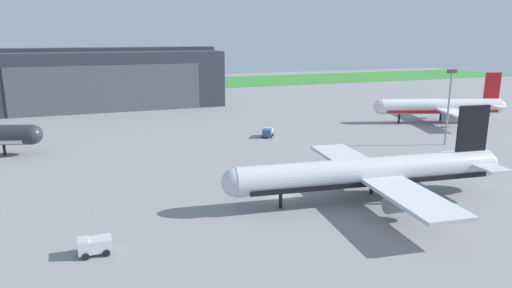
{
  "coord_description": "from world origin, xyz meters",
  "views": [
    {
      "loc": [
        -27.49,
        -63.66,
        25.33
      ],
      "look_at": [
        3.76,
        21.2,
        3.4
      ],
      "focal_mm": 32.03,
      "sensor_mm": 36.0,
      "label": 1
    }
  ],
  "objects_px": {
    "airliner_near_left": "(369,173)",
    "apron_light_mast": "(449,101)",
    "pushback_tractor": "(95,245)",
    "ops_van": "(268,132)",
    "airliner_far_right": "(440,107)",
    "maintenance_hangar": "(105,78)"
  },
  "relations": [
    {
      "from": "apron_light_mast",
      "to": "pushback_tractor",
      "type": "bearing_deg",
      "value": -159.47
    },
    {
      "from": "pushback_tractor",
      "to": "airliner_near_left",
      "type": "bearing_deg",
      "value": 6.25
    },
    {
      "from": "maintenance_hangar",
      "to": "airliner_near_left",
      "type": "distance_m",
      "value": 121.16
    },
    {
      "from": "airliner_near_left",
      "to": "maintenance_hangar",
      "type": "bearing_deg",
      "value": 106.14
    },
    {
      "from": "airliner_near_left",
      "to": "apron_light_mast",
      "type": "relative_size",
      "value": 2.63
    },
    {
      "from": "apron_light_mast",
      "to": "airliner_far_right",
      "type": "bearing_deg",
      "value": 51.36
    },
    {
      "from": "airliner_near_left",
      "to": "airliner_far_right",
      "type": "bearing_deg",
      "value": 40.44
    },
    {
      "from": "ops_van",
      "to": "airliner_far_right",
      "type": "bearing_deg",
      "value": 0.59
    },
    {
      "from": "airliner_near_left",
      "to": "ops_van",
      "type": "bearing_deg",
      "value": 87.91
    },
    {
      "from": "airliner_far_right",
      "to": "pushback_tractor",
      "type": "distance_m",
      "value": 109.46
    },
    {
      "from": "airliner_near_left",
      "to": "ops_van",
      "type": "relative_size",
      "value": 9.87
    },
    {
      "from": "airliner_far_right",
      "to": "maintenance_hangar",
      "type": "bearing_deg",
      "value": 142.42
    },
    {
      "from": "airliner_near_left",
      "to": "ops_van",
      "type": "height_order",
      "value": "airliner_near_left"
    },
    {
      "from": "airliner_far_right",
      "to": "ops_van",
      "type": "height_order",
      "value": "airliner_far_right"
    },
    {
      "from": "ops_van",
      "to": "airliner_near_left",
      "type": "bearing_deg",
      "value": -92.09
    },
    {
      "from": "airliner_near_left",
      "to": "pushback_tractor",
      "type": "height_order",
      "value": "airliner_near_left"
    },
    {
      "from": "maintenance_hangar",
      "to": "apron_light_mast",
      "type": "distance_m",
      "value": 115.93
    },
    {
      "from": "airliner_far_right",
      "to": "apron_light_mast",
      "type": "xyz_separation_m",
      "value": [
        -18.12,
        -22.67,
        5.75
      ]
    },
    {
      "from": "ops_van",
      "to": "apron_light_mast",
      "type": "relative_size",
      "value": 0.27
    },
    {
      "from": "maintenance_hangar",
      "to": "airliner_far_right",
      "type": "xyz_separation_m",
      "value": [
        89.37,
        -68.78,
        -5.22
      ]
    },
    {
      "from": "maintenance_hangar",
      "to": "airliner_near_left",
      "type": "height_order",
      "value": "maintenance_hangar"
    },
    {
      "from": "apron_light_mast",
      "to": "airliner_near_left",
      "type": "bearing_deg",
      "value": -146.57
    }
  ]
}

